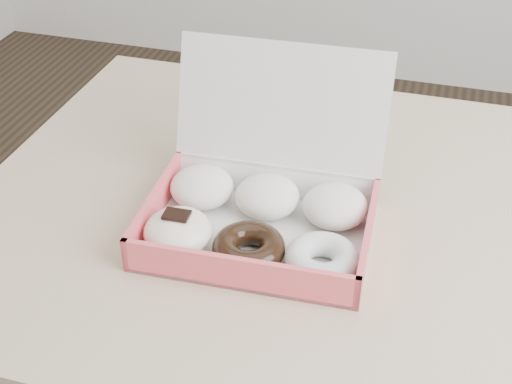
# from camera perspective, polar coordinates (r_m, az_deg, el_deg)

# --- Properties ---
(table) EXTENTS (1.20, 0.80, 0.75)m
(table) POSITION_cam_1_polar(r_m,az_deg,el_deg) (1.08, 9.60, -5.52)
(table) COLOR tan
(table) RESTS_ON ground
(donut_box) EXTENTS (0.32, 0.29, 0.22)m
(donut_box) POSITION_cam_1_polar(r_m,az_deg,el_deg) (0.97, 0.27, -1.30)
(donut_box) COLOR silver
(donut_box) RESTS_ON table
(newspapers) EXTENTS (0.26, 0.23, 0.04)m
(newspapers) POSITION_cam_1_polar(r_m,az_deg,el_deg) (1.26, 1.84, 7.06)
(newspapers) COLOR beige
(newspapers) RESTS_ON table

